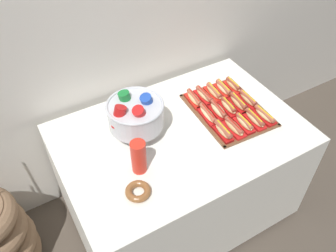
% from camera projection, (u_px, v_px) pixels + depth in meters
% --- Properties ---
extents(ground_plane, '(10.00, 10.00, 0.00)m').
position_uv_depth(ground_plane, '(178.00, 207.00, 2.62)').
color(ground_plane, '#4C4238').
extents(back_wall, '(6.00, 0.10, 2.60)m').
position_uv_depth(back_wall, '(132.00, 12.00, 2.08)').
color(back_wall, silver).
rests_on(back_wall, ground_plane).
extents(buffet_table, '(1.44, 0.96, 0.80)m').
position_uv_depth(buffet_table, '(179.00, 172.00, 2.33)').
color(buffet_table, white).
rests_on(buffet_table, ground_plane).
extents(serving_tray, '(0.43, 0.54, 0.01)m').
position_uv_depth(serving_tray, '(228.00, 110.00, 2.20)').
color(serving_tray, brown).
rests_on(serving_tray, buffet_table).
extents(hot_dog_0, '(0.06, 0.16, 0.07)m').
position_uv_depth(hot_dog_0, '(223.00, 131.00, 2.02)').
color(hot_dog_0, '#B21414').
rests_on(hot_dog_0, serving_tray).
extents(hot_dog_1, '(0.07, 0.18, 0.06)m').
position_uv_depth(hot_dog_1, '(234.00, 127.00, 2.05)').
color(hot_dog_1, red).
rests_on(hot_dog_1, serving_tray).
extents(hot_dog_2, '(0.06, 0.16, 0.06)m').
position_uv_depth(hot_dog_2, '(244.00, 123.00, 2.07)').
color(hot_dog_2, red).
rests_on(hot_dog_2, serving_tray).
extents(hot_dog_3, '(0.07, 0.18, 0.06)m').
position_uv_depth(hot_dog_3, '(254.00, 119.00, 2.10)').
color(hot_dog_3, red).
rests_on(hot_dog_3, serving_tray).
extents(hot_dog_4, '(0.06, 0.17, 0.06)m').
position_uv_depth(hot_dog_4, '(264.00, 115.00, 2.12)').
color(hot_dog_4, '#B21414').
rests_on(hot_dog_4, serving_tray).
extents(hot_dog_5, '(0.07, 0.19, 0.06)m').
position_uv_depth(hot_dog_5, '(208.00, 114.00, 2.13)').
color(hot_dog_5, red).
rests_on(hot_dog_5, serving_tray).
extents(hot_dog_6, '(0.08, 0.17, 0.06)m').
position_uv_depth(hot_dog_6, '(218.00, 110.00, 2.15)').
color(hot_dog_6, '#B21414').
rests_on(hot_dog_6, serving_tray).
extents(hot_dog_7, '(0.08, 0.17, 0.06)m').
position_uv_depth(hot_dog_7, '(228.00, 107.00, 2.18)').
color(hot_dog_7, '#B21414').
rests_on(hot_dog_7, serving_tray).
extents(hot_dog_8, '(0.08, 0.18, 0.06)m').
position_uv_depth(hot_dog_8, '(238.00, 103.00, 2.20)').
color(hot_dog_8, '#B21414').
rests_on(hot_dog_8, serving_tray).
extents(hot_dog_9, '(0.06, 0.17, 0.06)m').
position_uv_depth(hot_dog_9, '(248.00, 99.00, 2.23)').
color(hot_dog_9, '#B21414').
rests_on(hot_dog_9, serving_tray).
extents(hot_dog_10, '(0.08, 0.17, 0.06)m').
position_uv_depth(hot_dog_10, '(194.00, 99.00, 2.23)').
color(hot_dog_10, red).
rests_on(hot_dog_10, serving_tray).
extents(hot_dog_11, '(0.06, 0.17, 0.06)m').
position_uv_depth(hot_dog_11, '(204.00, 95.00, 2.26)').
color(hot_dog_11, red).
rests_on(hot_dog_11, serving_tray).
extents(hot_dog_12, '(0.08, 0.18, 0.06)m').
position_uv_depth(hot_dog_12, '(214.00, 92.00, 2.28)').
color(hot_dog_12, red).
rests_on(hot_dog_12, serving_tray).
extents(hot_dog_13, '(0.08, 0.17, 0.06)m').
position_uv_depth(hot_dog_13, '(224.00, 89.00, 2.31)').
color(hot_dog_13, red).
rests_on(hot_dog_13, serving_tray).
extents(hot_dog_14, '(0.06, 0.16, 0.06)m').
position_uv_depth(hot_dog_14, '(233.00, 85.00, 2.33)').
color(hot_dog_14, red).
rests_on(hot_dog_14, serving_tray).
extents(punch_bowl, '(0.33, 0.32, 0.27)m').
position_uv_depth(punch_bowl, '(135.00, 114.00, 1.95)').
color(punch_bowl, silver).
rests_on(punch_bowl, buffet_table).
extents(cup_stack, '(0.08, 0.08, 0.20)m').
position_uv_depth(cup_stack, '(139.00, 157.00, 1.80)').
color(cup_stack, red).
rests_on(cup_stack, buffet_table).
extents(donut, '(0.13, 0.13, 0.04)m').
position_uv_depth(donut, '(138.00, 191.00, 1.75)').
color(donut, brown).
rests_on(donut, buffet_table).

